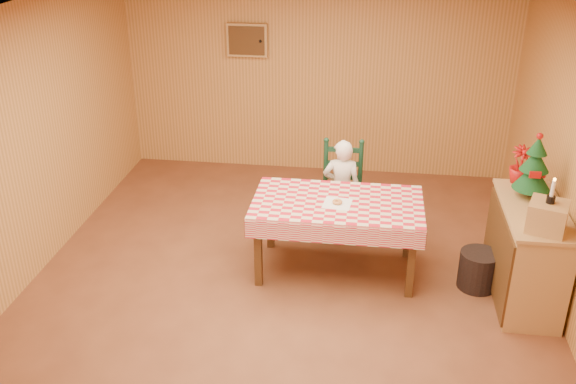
# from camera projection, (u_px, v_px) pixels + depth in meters

# --- Properties ---
(ground) EXTENTS (6.00, 6.00, 0.00)m
(ground) POSITION_uv_depth(u_px,v_px,m) (285.00, 290.00, 6.18)
(ground) COLOR brown
(ground) RESTS_ON ground
(cabin_walls) EXTENTS (5.10, 6.05, 2.65)m
(cabin_walls) POSITION_uv_depth(u_px,v_px,m) (293.00, 90.00, 5.87)
(cabin_walls) COLOR #C48946
(cabin_walls) RESTS_ON ground
(dining_table) EXTENTS (1.66, 0.96, 0.77)m
(dining_table) POSITION_uv_depth(u_px,v_px,m) (337.00, 209.00, 6.22)
(dining_table) COLOR #4F2F15
(dining_table) RESTS_ON ground
(ladder_chair) EXTENTS (0.44, 0.40, 1.08)m
(ladder_chair) POSITION_uv_depth(u_px,v_px,m) (342.00, 192.00, 7.00)
(ladder_chair) COLOR #10311F
(ladder_chair) RESTS_ON ground
(seated_child) EXTENTS (0.41, 0.27, 1.12)m
(seated_child) POSITION_uv_depth(u_px,v_px,m) (341.00, 189.00, 6.92)
(seated_child) COLOR white
(seated_child) RESTS_ON ground
(napkin) EXTENTS (0.29, 0.29, 0.00)m
(napkin) POSITION_uv_depth(u_px,v_px,m) (337.00, 203.00, 6.14)
(napkin) COLOR white
(napkin) RESTS_ON dining_table
(donut) EXTENTS (0.11, 0.11, 0.03)m
(donut) POSITION_uv_depth(u_px,v_px,m) (337.00, 202.00, 6.13)
(donut) COLOR #CB8749
(donut) RESTS_ON napkin
(shelf_unit) EXTENTS (0.54, 1.24, 0.93)m
(shelf_unit) POSITION_uv_depth(u_px,v_px,m) (525.00, 253.00, 5.90)
(shelf_unit) COLOR tan
(shelf_unit) RESTS_ON ground
(crate) EXTENTS (0.38, 0.38, 0.25)m
(crate) POSITION_uv_depth(u_px,v_px,m) (547.00, 216.00, 5.28)
(crate) COLOR tan
(crate) RESTS_ON shelf_unit
(christmas_tree) EXTENTS (0.34, 0.34, 0.62)m
(christmas_tree) POSITION_uv_depth(u_px,v_px,m) (534.00, 168.00, 5.80)
(christmas_tree) COLOR #4F2F15
(christmas_tree) RESTS_ON shelf_unit
(flower_arrangement) EXTENTS (0.26, 0.26, 0.37)m
(flower_arrangement) POSITION_uv_depth(u_px,v_px,m) (520.00, 165.00, 6.11)
(flower_arrangement) COLOR #A6100F
(flower_arrangement) RESTS_ON shelf_unit
(candle_set) EXTENTS (0.07, 0.07, 0.22)m
(candle_set) POSITION_uv_depth(u_px,v_px,m) (551.00, 196.00, 5.20)
(candle_set) COLOR black
(candle_set) RESTS_ON crate
(storage_bin) EXTENTS (0.39, 0.39, 0.37)m
(storage_bin) POSITION_uv_depth(u_px,v_px,m) (478.00, 270.00, 6.15)
(storage_bin) COLOR black
(storage_bin) RESTS_ON ground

